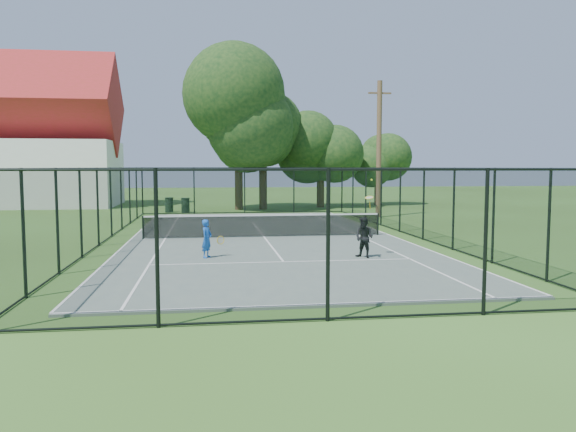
{
  "coord_description": "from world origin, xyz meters",
  "views": [
    {
      "loc": [
        -2.27,
        -23.58,
        3.02
      ],
      "look_at": [
        0.62,
        -3.0,
        1.2
      ],
      "focal_mm": 35.0,
      "sensor_mm": 36.0,
      "label": 1
    }
  ],
  "objects": [
    {
      "name": "tree_near_right",
      "position": [
        5.99,
        17.76,
        4.59
      ],
      "size": [
        5.24,
        5.24,
        7.23
      ],
      "color": "#332114",
      "rests_on": "ground"
    },
    {
      "name": "trash_bin_right",
      "position": [
        -3.86,
        14.21,
        0.49
      ],
      "size": [
        0.58,
        0.58,
        0.97
      ],
      "color": "black",
      "rests_on": "ground"
    },
    {
      "name": "tree_near_left",
      "position": [
        -0.21,
        16.3,
        6.28
      ],
      "size": [
        7.82,
        7.82,
        10.2
      ],
      "color": "#332114",
      "rests_on": "ground"
    },
    {
      "name": "tree_near_mid",
      "position": [
        1.52,
        16.3,
        4.75
      ],
      "size": [
        5.9,
        5.9,
        7.71
      ],
      "color": "#332114",
      "rests_on": "ground"
    },
    {
      "name": "tennis_court",
      "position": [
        0.0,
        0.0,
        0.03
      ],
      "size": [
        11.0,
        24.0,
        0.06
      ],
      "primitive_type": "cube",
      "color": "#566660",
      "rests_on": "ground"
    },
    {
      "name": "tree_far_right",
      "position": [
        11.08,
        19.84,
        3.32
      ],
      "size": [
        4.06,
        4.06,
        5.37
      ],
      "color": "#332114",
      "rests_on": "ground"
    },
    {
      "name": "player_blue",
      "position": [
        -2.37,
        -5.22,
        0.69
      ],
      "size": [
        0.82,
        0.54,
        1.25
      ],
      "color": "blue",
      "rests_on": "tennis_court"
    },
    {
      "name": "fence",
      "position": [
        0.0,
        0.0,
        1.5
      ],
      "size": [
        13.1,
        26.1,
        3.0
      ],
      "color": "black",
      "rests_on": "ground"
    },
    {
      "name": "player_black",
      "position": [
        2.72,
        -5.95,
        0.73
      ],
      "size": [
        0.82,
        0.98,
        2.56
      ],
      "color": "black",
      "rests_on": "tennis_court"
    },
    {
      "name": "tennis_net",
      "position": [
        0.0,
        0.0,
        0.58
      ],
      "size": [
        10.08,
        0.08,
        0.95
      ],
      "color": "black",
      "rests_on": "tennis_court"
    },
    {
      "name": "ground",
      "position": [
        0.0,
        0.0,
        0.0
      ],
      "size": [
        120.0,
        120.0,
        0.0
      ],
      "primitive_type": "plane",
      "color": "#34541C"
    },
    {
      "name": "utility_pole",
      "position": [
        7.78,
        9.0,
        4.12
      ],
      "size": [
        1.4,
        0.3,
        8.11
      ],
      "color": "#4C3823",
      "rests_on": "ground"
    },
    {
      "name": "trash_bin_left",
      "position": [
        -4.95,
        14.49,
        0.5
      ],
      "size": [
        0.58,
        0.58,
        0.99
      ],
      "color": "black",
      "rests_on": "ground"
    },
    {
      "name": "building",
      "position": [
        -17.0,
        22.0,
        4.93
      ],
      "size": [
        15.3,
        8.15,
        11.87
      ],
      "color": "silver",
      "rests_on": "ground"
    }
  ]
}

